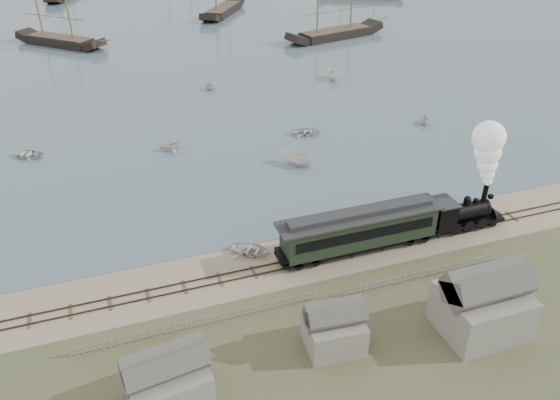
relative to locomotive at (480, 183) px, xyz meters
name	(u,v)px	position (x,y,z in m)	size (l,w,h in m)	color
ground	(258,257)	(-21.16, 2.00, -4.75)	(600.00, 600.00, 0.00)	tan
rail_track	(265,270)	(-21.16, 0.00, -4.71)	(120.00, 1.80, 0.16)	#34261C
picket_fence_west	(203,326)	(-27.66, -5.00, -4.75)	(19.00, 0.10, 1.20)	gray
picket_fence_east	(425,278)	(-8.66, -5.50, -4.75)	(15.00, 0.10, 1.20)	gray
shed_mid	(333,345)	(-19.16, -10.00, -4.75)	(4.00, 3.50, 3.60)	gray
shed_right	(477,328)	(-8.16, -12.00, -4.75)	(6.00, 5.00, 5.10)	gray
locomotive	(480,183)	(0.00, 0.00, 0.00)	(8.28, 3.09, 10.32)	black
passenger_coach	(360,229)	(-12.24, 0.00, -2.41)	(15.31, 2.95, 3.72)	black
beached_dinghy	(251,250)	(-21.62, 2.69, -4.36)	(3.77, 2.69, 0.78)	silver
rowboat_1	(170,145)	(-24.89, 26.42, -3.95)	(2.80, 2.42, 1.48)	silver
rowboat_2	(297,159)	(-11.56, 17.57, -3.93)	(3.91, 1.47, 1.51)	silver
rowboat_3	(307,132)	(-7.29, 25.29, -4.30)	(3.75, 2.68, 0.78)	silver
rowboat_4	(425,119)	(9.24, 23.26, -3.99)	(2.63, 2.27, 1.39)	silver
rowboat_5	(333,74)	(5.16, 44.76, -3.91)	(4.04, 1.52, 1.56)	silver
rowboat_6	(27,154)	(-41.63, 30.32, -4.30)	(3.69, 2.64, 0.77)	silver
rowboat_7	(209,85)	(-15.41, 46.53, -4.00)	(2.61, 2.25, 1.38)	silver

